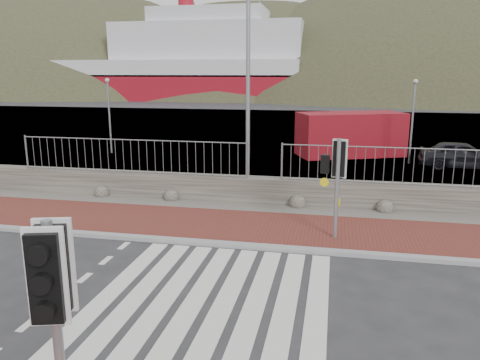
% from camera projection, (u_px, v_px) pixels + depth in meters
% --- Properties ---
extents(ground, '(220.00, 220.00, 0.00)m').
position_uv_depth(ground, '(210.00, 301.00, 9.28)').
color(ground, '#28282B').
rests_on(ground, ground).
extents(sidewalk_far, '(40.00, 3.00, 0.08)m').
position_uv_depth(sidewalk_far, '(250.00, 228.00, 13.57)').
color(sidewalk_far, maroon).
rests_on(sidewalk_far, ground).
extents(kerb_far, '(40.00, 0.25, 0.12)m').
position_uv_depth(kerb_far, '(240.00, 246.00, 12.13)').
color(kerb_far, gray).
rests_on(kerb_far, ground).
extents(zebra_crossing, '(4.62, 5.60, 0.01)m').
position_uv_depth(zebra_crossing, '(210.00, 301.00, 9.28)').
color(zebra_crossing, silver).
rests_on(zebra_crossing, ground).
extents(gravel_strip, '(40.00, 1.50, 0.06)m').
position_uv_depth(gravel_strip, '(261.00, 209.00, 15.48)').
color(gravel_strip, '#59544C').
rests_on(gravel_strip, ground).
extents(stone_wall, '(40.00, 0.60, 0.90)m').
position_uv_depth(stone_wall, '(264.00, 191.00, 16.15)').
color(stone_wall, '#46413A').
rests_on(stone_wall, ground).
extents(railing, '(18.07, 0.07, 1.22)m').
position_uv_depth(railing, '(264.00, 152.00, 15.70)').
color(railing, gray).
rests_on(railing, stone_wall).
extents(quay, '(120.00, 40.00, 0.50)m').
position_uv_depth(quay, '(304.00, 131.00, 35.92)').
color(quay, '#4C4C4F').
rests_on(quay, ground).
extents(water, '(220.00, 50.00, 0.05)m').
position_uv_depth(water, '(320.00, 103.00, 69.35)').
color(water, '#3F4C54').
rests_on(water, ground).
extents(ferry, '(50.00, 16.00, 20.00)m').
position_uv_depth(ferry, '(172.00, 66.00, 77.67)').
color(ferry, maroon).
rests_on(ferry, ground).
extents(hills_backdrop, '(254.00, 90.00, 100.00)m').
position_uv_depth(hills_backdrop, '(353.00, 208.00, 97.12)').
color(hills_backdrop, '#2C3520').
rests_on(hills_backdrop, ground).
extents(traffic_signal_near, '(0.47, 0.35, 2.93)m').
position_uv_depth(traffic_signal_near, '(53.00, 292.00, 5.09)').
color(traffic_signal_near, gray).
rests_on(traffic_signal_near, ground).
extents(traffic_signal_far, '(0.68, 0.33, 2.77)m').
position_uv_depth(traffic_signal_far, '(337.00, 168.00, 12.24)').
color(traffic_signal_far, gray).
rests_on(traffic_signal_far, ground).
extents(streetlight, '(1.76, 0.24, 8.31)m').
position_uv_depth(streetlight, '(252.00, 65.00, 16.07)').
color(streetlight, gray).
rests_on(streetlight, ground).
extents(shipping_container, '(6.03, 4.27, 2.32)m').
position_uv_depth(shipping_container, '(350.00, 134.00, 25.31)').
color(shipping_container, maroon).
rests_on(shipping_container, ground).
extents(car_a, '(3.93, 1.87, 1.30)m').
position_uv_depth(car_a, '(462.00, 155.00, 21.93)').
color(car_a, black).
rests_on(car_a, ground).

